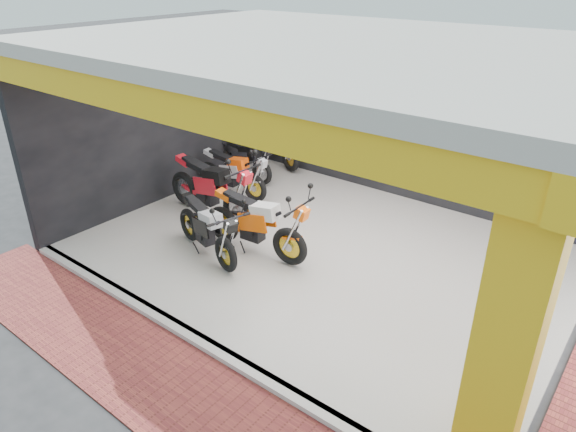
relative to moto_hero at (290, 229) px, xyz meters
name	(u,v)px	position (x,y,z in m)	size (l,w,h in m)	color
ground	(248,308)	(0.15, -1.23, -0.79)	(80.00, 80.00, 0.00)	#2D2D30
showroom_floor	(323,252)	(0.15, 0.77, -0.74)	(8.00, 6.00, 0.10)	silver
showroom_ceiling	(330,45)	(0.15, 0.77, 2.81)	(8.40, 6.40, 0.20)	beige
back_wall	(411,122)	(0.15, 3.87, 0.96)	(8.20, 0.20, 3.50)	black
left_wall	(163,120)	(-3.95, 0.77, 0.96)	(0.20, 6.20, 3.50)	black
corner_column	(507,345)	(3.90, -1.98, 0.96)	(0.50, 0.50, 3.50)	yellow
header_beam_front	(176,104)	(0.15, -2.23, 2.51)	(8.40, 0.30, 0.40)	yellow
floor_kerb	(198,340)	(0.15, -2.25, -0.74)	(8.00, 0.20, 0.10)	silver
paver_front	(152,374)	(0.15, -3.03, -0.77)	(9.00, 1.40, 0.03)	#9C3C33
moto_hero	(290,229)	(0.00, 0.00, 0.00)	(2.24, 0.83, 1.37)	#F85C0A
moto_row_a	(225,238)	(-0.70, -0.80, -0.07)	(2.03, 0.75, 1.24)	black
moto_row_b	(236,193)	(-1.62, 0.45, 0.05)	(2.42, 0.90, 1.48)	red
moto_row_c	(255,175)	(-2.15, 1.55, -0.07)	(2.01, 0.75, 1.23)	#ABADB3
moto_row_d	(262,161)	(-2.65, 2.36, -0.10)	(1.92, 0.71, 1.17)	black
moto_row_e	(291,144)	(-2.65, 3.42, 0.04)	(2.37, 0.88, 1.45)	black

